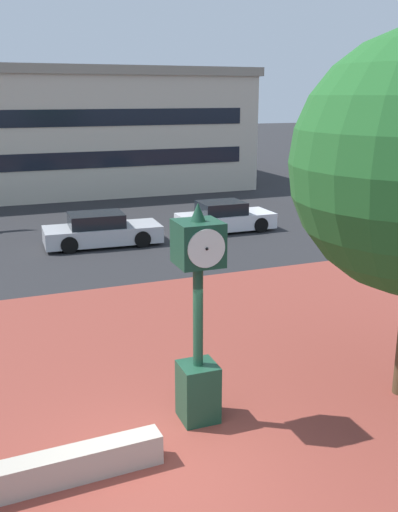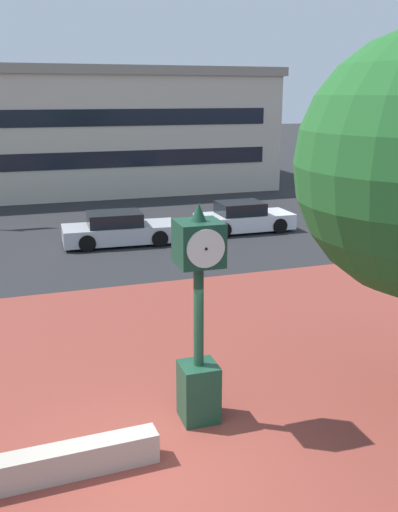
{
  "view_description": "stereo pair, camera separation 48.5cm",
  "coord_description": "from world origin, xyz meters",
  "px_view_note": "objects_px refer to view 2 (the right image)",
  "views": [
    {
      "loc": [
        -2.38,
        -7.61,
        5.69
      ],
      "look_at": [
        1.02,
        0.91,
        3.13
      ],
      "focal_mm": 40.69,
      "sensor_mm": 36.0,
      "label": 1
    },
    {
      "loc": [
        -1.92,
        -7.77,
        5.69
      ],
      "look_at": [
        1.02,
        0.91,
        3.13
      ],
      "focal_mm": 40.69,
      "sensor_mm": 36.0,
      "label": 2
    }
  ],
  "objects_px": {
    "street_clock": "(199,319)",
    "car_street_mid": "(243,218)",
    "civic_building": "(60,127)",
    "car_street_near": "(119,230)"
  },
  "relations": [
    {
      "from": "street_clock",
      "to": "car_street_mid",
      "type": "xyz_separation_m",
      "value": [
        6.63,
        13.61,
        -1.37
      ]
    },
    {
      "from": "street_clock",
      "to": "car_street_near",
      "type": "relative_size",
      "value": 0.87
    },
    {
      "from": "civic_building",
      "to": "street_clock",
      "type": "bearing_deg",
      "value": -91.58
    },
    {
      "from": "street_clock",
      "to": "car_street_mid",
      "type": "distance_m",
      "value": 15.2
    },
    {
      "from": "street_clock",
      "to": "car_street_near",
      "type": "xyz_separation_m",
      "value": [
        1.14,
        13.11,
        -1.37
      ]
    },
    {
      "from": "street_clock",
      "to": "car_street_mid",
      "type": "bearing_deg",
      "value": 65.09
    },
    {
      "from": "car_street_mid",
      "to": "street_clock",
      "type": "bearing_deg",
      "value": -25.52
    },
    {
      "from": "street_clock",
      "to": "car_street_near",
      "type": "distance_m",
      "value": 13.23
    },
    {
      "from": "street_clock",
      "to": "car_street_mid",
      "type": "relative_size",
      "value": 0.97
    },
    {
      "from": "car_street_mid",
      "to": "civic_building",
      "type": "distance_m",
      "value": 18.66
    }
  ]
}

